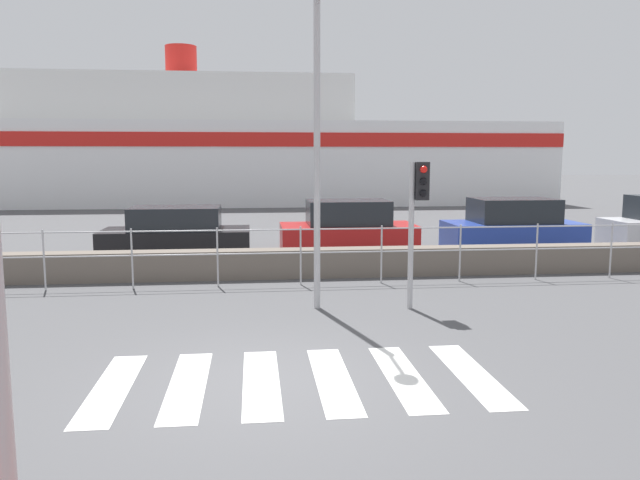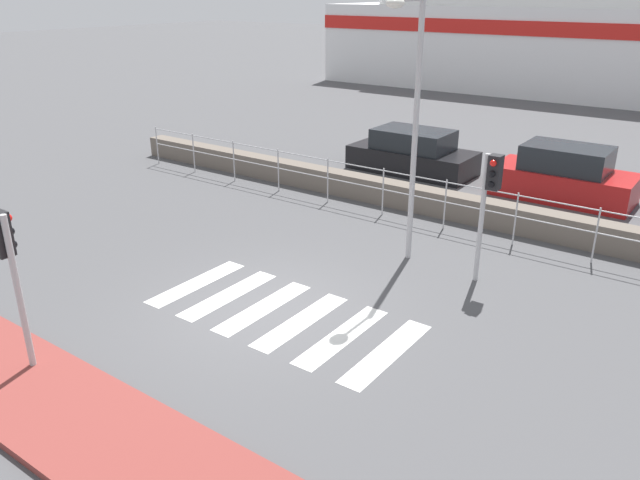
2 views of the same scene
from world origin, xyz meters
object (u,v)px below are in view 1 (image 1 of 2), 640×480
traffic_light_far (418,202)px  streetlamp (319,113)px  parked_car_red (348,231)px  ferry_boat (240,151)px  parked_car_black (176,235)px  parked_car_blue (513,229)px

traffic_light_far → streetlamp: streetlamp is taller
parked_car_red → ferry_boat: bearing=99.6°
parked_car_red → parked_car_black: bearing=-180.0°
ferry_boat → parked_car_black: 20.34m
ferry_boat → parked_car_blue: ferry_boat is taller
traffic_light_far → parked_car_red: size_ratio=0.70×
streetlamp → traffic_light_far: bearing=1.2°
ferry_boat → parked_car_blue: (8.31, -20.14, -2.42)m
traffic_light_far → parked_car_red: bearing=92.3°
parked_car_black → parked_car_red: parked_car_red is taller
traffic_light_far → ferry_boat: (-3.66, 26.71, 1.11)m
traffic_light_far → parked_car_red: 6.71m
parked_car_black → parked_car_blue: 9.75m
streetlamp → parked_car_blue: (6.45, 6.61, -2.86)m
traffic_light_far → ferry_boat: ferry_boat is taller
ferry_boat → streetlamp: bearing=-86.0°
traffic_light_far → parked_car_blue: bearing=54.7°
streetlamp → parked_car_red: streetlamp is taller
parked_car_black → parked_car_red: bearing=0.0°
ferry_boat → parked_car_black: size_ratio=8.50×
streetlamp → ferry_boat: 26.81m
ferry_boat → parked_car_blue: size_ratio=8.80×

